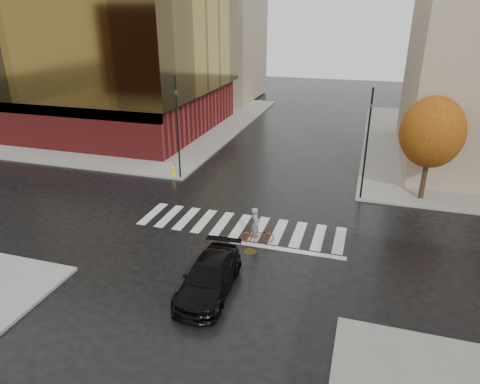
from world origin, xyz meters
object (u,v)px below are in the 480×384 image
object	(u,v)px
cyclist	(257,231)
traffic_light_ne	(367,138)
traffic_light_nw	(177,122)
sedan	(209,277)
fire_hydrant	(173,170)

from	to	relation	value
cyclist	traffic_light_ne	bearing A→B (deg)	-48.83
cyclist	traffic_light_nw	xyz separation A→B (m)	(-7.66, 7.32, 3.55)
cyclist	traffic_light_nw	size ratio (longest dim) A/B	0.27
traffic_light_nw	traffic_light_ne	distance (m)	12.62
sedan	traffic_light_ne	world-z (taller)	traffic_light_ne
fire_hydrant	cyclist	bearing A→B (deg)	-42.18
traffic_light_nw	fire_hydrant	size ratio (longest dim) A/B	10.21
traffic_light_nw	sedan	bearing A→B (deg)	20.07
sedan	fire_hydrant	world-z (taller)	sedan
fire_hydrant	traffic_light_nw	bearing A→B (deg)	-16.63
traffic_light_nw	cyclist	bearing A→B (deg)	36.84
traffic_light_nw	fire_hydrant	distance (m)	3.74
cyclist	traffic_light_ne	xyz separation A→B (m)	(4.95, 7.30, 3.42)
sedan	cyclist	size ratio (longest dim) A/B	2.48
traffic_light_nw	traffic_light_ne	size ratio (longest dim) A/B	1.03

